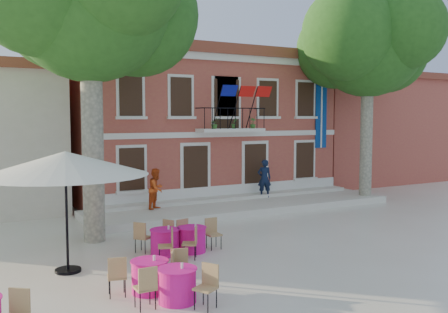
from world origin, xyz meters
TOP-DOWN VIEW (x-y plane):
  - ground at (0.00, 0.00)m, footprint 90.00×90.00m
  - main_building at (2.00, 9.99)m, footprint 13.50×9.59m
  - neighbor_east at (14.00, 11.00)m, footprint 9.40×9.40m
  - terrace at (2.00, 4.40)m, footprint 14.00×3.40m
  - plane_tree_west at (-5.23, 1.96)m, footprint 5.42×5.42m
  - plane_tree_east at (8.31, 3.41)m, footprint 5.24×5.24m
  - patio_umbrella at (-6.69, -1.01)m, footprint 4.32×4.32m
  - pedestrian_navy at (3.65, 5.24)m, footprint 0.76×0.62m
  - pedestrian_orange at (-1.93, 4.87)m, footprint 1.04×1.01m
  - cafe_table_0 at (-5.34, -3.55)m, footprint 1.97×0.90m
  - cafe_table_1 at (-5.01, -4.42)m, footprint 1.63×1.87m
  - cafe_table_3 at (-2.98, -0.83)m, footprint 1.63×1.87m
  - cafe_table_4 at (-3.81, -0.71)m, footprint 1.75×1.85m

SIDE VIEW (x-z plane):
  - ground at x=0.00m, z-range 0.00..0.00m
  - terrace at x=2.00m, z-range 0.00..0.30m
  - cafe_table_0 at x=-5.34m, z-range -0.05..0.90m
  - cafe_table_1 at x=-5.01m, z-range -0.05..0.90m
  - cafe_table_3 at x=-2.98m, z-range -0.05..0.90m
  - cafe_table_4 at x=-3.81m, z-range -0.05..0.90m
  - pedestrian_orange at x=-1.93m, z-range 0.30..1.99m
  - pedestrian_navy at x=3.65m, z-range 0.30..2.10m
  - patio_umbrella at x=-6.69m, z-range 1.28..4.50m
  - neighbor_east at x=14.00m, z-range 0.02..6.42m
  - main_building at x=2.00m, z-range 0.03..7.53m
  - plane_tree_east at x=8.31m, z-range 2.46..12.76m
  - plane_tree_west at x=-5.23m, z-range 2.52..13.15m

